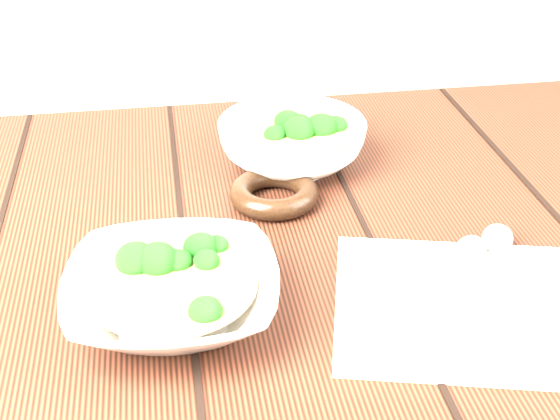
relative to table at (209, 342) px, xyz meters
name	(u,v)px	position (x,y,z in m)	size (l,w,h in m)	color
table	(209,342)	(0.00, 0.00, 0.00)	(1.20, 0.80, 0.75)	#391A10
soup_bowl_front	(172,293)	(-0.04, -0.10, 0.15)	(0.21, 0.21, 0.06)	silver
soup_bowl_back	(292,142)	(0.13, 0.19, 0.15)	(0.23, 0.23, 0.07)	silver
trivet	(274,193)	(0.09, 0.09, 0.13)	(0.10, 0.10, 0.03)	black
napkin	(466,307)	(0.24, -0.14, 0.13)	(0.24, 0.20, 0.01)	beige
spoon_left	(464,271)	(0.25, -0.10, 0.14)	(0.12, 0.18, 0.01)	#A9A695
spoon_right	(494,258)	(0.29, -0.08, 0.14)	(0.11, 0.19, 0.01)	#A9A695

